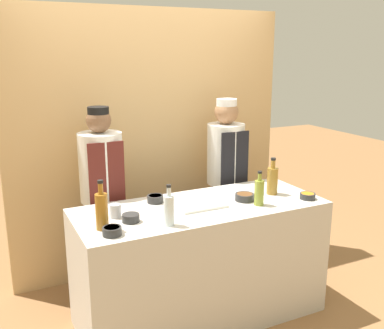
{
  "coord_description": "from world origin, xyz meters",
  "views": [
    {
      "loc": [
        -1.44,
        -2.8,
        2.04
      ],
      "look_at": [
        0.0,
        0.15,
        1.2
      ],
      "focal_mm": 42.0,
      "sensor_mm": 36.0,
      "label": 1
    }
  ],
  "objects_px": {
    "chef_left": "(103,198)",
    "sauce_bowl_green": "(131,218)",
    "cutting_board": "(201,206)",
    "bottle_clear": "(169,210)",
    "sauce_bowl_purple": "(155,198)",
    "sauce_bowl_brown": "(245,197)",
    "cup_steel": "(115,211)",
    "sauce_bowl_orange": "(308,196)",
    "chef_right": "(225,179)",
    "bottle_oil": "(259,192)",
    "bottle_vinegar": "(272,180)",
    "bottle_amber": "(102,210)",
    "sauce_bowl_yellow": "(112,231)"
  },
  "relations": [
    {
      "from": "bottle_clear",
      "to": "cup_steel",
      "type": "height_order",
      "value": "bottle_clear"
    },
    {
      "from": "sauce_bowl_orange",
      "to": "chef_left",
      "type": "xyz_separation_m",
      "value": [
        -1.39,
        0.85,
        -0.07
      ]
    },
    {
      "from": "sauce_bowl_purple",
      "to": "bottle_vinegar",
      "type": "relative_size",
      "value": 0.41
    },
    {
      "from": "sauce_bowl_brown",
      "to": "chef_right",
      "type": "distance_m",
      "value": 0.71
    },
    {
      "from": "chef_right",
      "to": "bottle_vinegar",
      "type": "bearing_deg",
      "value": -84.02
    },
    {
      "from": "sauce_bowl_orange",
      "to": "bottle_amber",
      "type": "height_order",
      "value": "bottle_amber"
    },
    {
      "from": "bottle_oil",
      "to": "chef_right",
      "type": "distance_m",
      "value": 0.83
    },
    {
      "from": "cup_steel",
      "to": "chef_right",
      "type": "distance_m",
      "value": 1.35
    },
    {
      "from": "bottle_clear",
      "to": "chef_right",
      "type": "height_order",
      "value": "chef_right"
    },
    {
      "from": "sauce_bowl_purple",
      "to": "sauce_bowl_orange",
      "type": "height_order",
      "value": "sauce_bowl_purple"
    },
    {
      "from": "sauce_bowl_green",
      "to": "sauce_bowl_brown",
      "type": "bearing_deg",
      "value": 2.39
    },
    {
      "from": "bottle_vinegar",
      "to": "cup_steel",
      "type": "height_order",
      "value": "bottle_vinegar"
    },
    {
      "from": "sauce_bowl_green",
      "to": "sauce_bowl_orange",
      "type": "distance_m",
      "value": 1.39
    },
    {
      "from": "sauce_bowl_green",
      "to": "bottle_vinegar",
      "type": "distance_m",
      "value": 1.22
    },
    {
      "from": "bottle_vinegar",
      "to": "bottle_amber",
      "type": "relative_size",
      "value": 0.9
    },
    {
      "from": "chef_left",
      "to": "cutting_board",
      "type": "bearing_deg",
      "value": -49.49
    },
    {
      "from": "sauce_bowl_green",
      "to": "bottle_oil",
      "type": "xyz_separation_m",
      "value": [
        0.96,
        -0.09,
        0.07
      ]
    },
    {
      "from": "sauce_bowl_orange",
      "to": "chef_left",
      "type": "distance_m",
      "value": 1.63
    },
    {
      "from": "bottle_clear",
      "to": "cup_steel",
      "type": "distance_m",
      "value": 0.41
    },
    {
      "from": "sauce_bowl_purple",
      "to": "sauce_bowl_yellow",
      "type": "relative_size",
      "value": 1.01
    },
    {
      "from": "sauce_bowl_green",
      "to": "bottle_clear",
      "type": "height_order",
      "value": "bottle_clear"
    },
    {
      "from": "sauce_bowl_purple",
      "to": "sauce_bowl_brown",
      "type": "xyz_separation_m",
      "value": [
        0.63,
        -0.26,
        -0.0
      ]
    },
    {
      "from": "bottle_vinegar",
      "to": "chef_left",
      "type": "relative_size",
      "value": 0.18
    },
    {
      "from": "sauce_bowl_green",
      "to": "sauce_bowl_orange",
      "type": "relative_size",
      "value": 0.99
    },
    {
      "from": "cup_steel",
      "to": "sauce_bowl_orange",
      "type": "bearing_deg",
      "value": -10.58
    },
    {
      "from": "sauce_bowl_brown",
      "to": "cup_steel",
      "type": "distance_m",
      "value": 1.0
    },
    {
      "from": "cutting_board",
      "to": "sauce_bowl_green",
      "type": "bearing_deg",
      "value": -174.53
    },
    {
      "from": "sauce_bowl_green",
      "to": "bottle_vinegar",
      "type": "xyz_separation_m",
      "value": [
        1.21,
        0.08,
        0.09
      ]
    },
    {
      "from": "chef_right",
      "to": "chef_left",
      "type": "bearing_deg",
      "value": -179.99
    },
    {
      "from": "sauce_bowl_yellow",
      "to": "sauce_bowl_orange",
      "type": "bearing_deg",
      "value": 0.71
    },
    {
      "from": "sauce_bowl_green",
      "to": "bottle_clear",
      "type": "relative_size",
      "value": 0.42
    },
    {
      "from": "bottle_oil",
      "to": "chef_left",
      "type": "xyz_separation_m",
      "value": [
        -0.97,
        0.8,
        -0.15
      ]
    },
    {
      "from": "sauce_bowl_orange",
      "to": "bottle_amber",
      "type": "distance_m",
      "value": 1.59
    },
    {
      "from": "sauce_bowl_green",
      "to": "chef_left",
      "type": "relative_size",
      "value": 0.07
    },
    {
      "from": "sauce_bowl_brown",
      "to": "sauce_bowl_green",
      "type": "height_order",
      "value": "same"
    },
    {
      "from": "cutting_board",
      "to": "cup_steel",
      "type": "relative_size",
      "value": 3.81
    },
    {
      "from": "cutting_board",
      "to": "bottle_clear",
      "type": "bearing_deg",
      "value": -147.35
    },
    {
      "from": "sauce_bowl_purple",
      "to": "bottle_vinegar",
      "type": "distance_m",
      "value": 0.95
    },
    {
      "from": "sauce_bowl_orange",
      "to": "bottle_oil",
      "type": "relative_size",
      "value": 0.46
    },
    {
      "from": "sauce_bowl_purple",
      "to": "sauce_bowl_brown",
      "type": "height_order",
      "value": "sauce_bowl_purple"
    },
    {
      "from": "sauce_bowl_purple",
      "to": "sauce_bowl_brown",
      "type": "distance_m",
      "value": 0.68
    },
    {
      "from": "sauce_bowl_brown",
      "to": "chef_right",
      "type": "xyz_separation_m",
      "value": [
        0.22,
        0.67,
        -0.06
      ]
    },
    {
      "from": "sauce_bowl_purple",
      "to": "cutting_board",
      "type": "bearing_deg",
      "value": -42.77
    },
    {
      "from": "cup_steel",
      "to": "chef_right",
      "type": "relative_size",
      "value": 0.06
    },
    {
      "from": "sauce_bowl_green",
      "to": "chef_right",
      "type": "relative_size",
      "value": 0.07
    },
    {
      "from": "cup_steel",
      "to": "bottle_amber",
      "type": "bearing_deg",
      "value": -129.1
    },
    {
      "from": "chef_left",
      "to": "sauce_bowl_green",
      "type": "bearing_deg",
      "value": -89.67
    },
    {
      "from": "cutting_board",
      "to": "chef_right",
      "type": "height_order",
      "value": "chef_right"
    },
    {
      "from": "bottle_clear",
      "to": "bottle_oil",
      "type": "bearing_deg",
      "value": 5.71
    },
    {
      "from": "sauce_bowl_purple",
      "to": "bottle_amber",
      "type": "xyz_separation_m",
      "value": [
        -0.5,
        -0.34,
        0.1
      ]
    }
  ]
}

